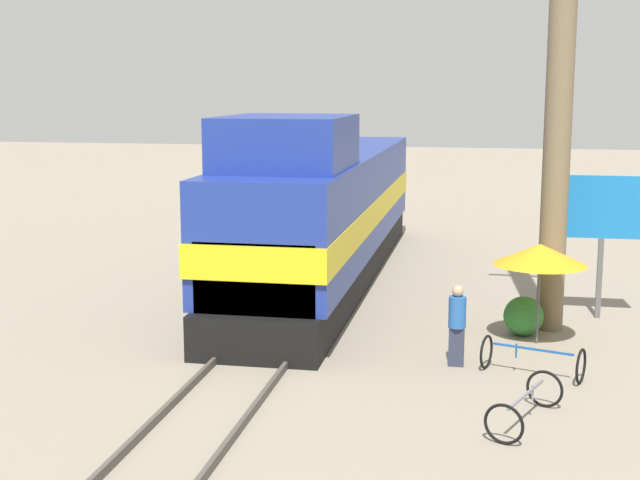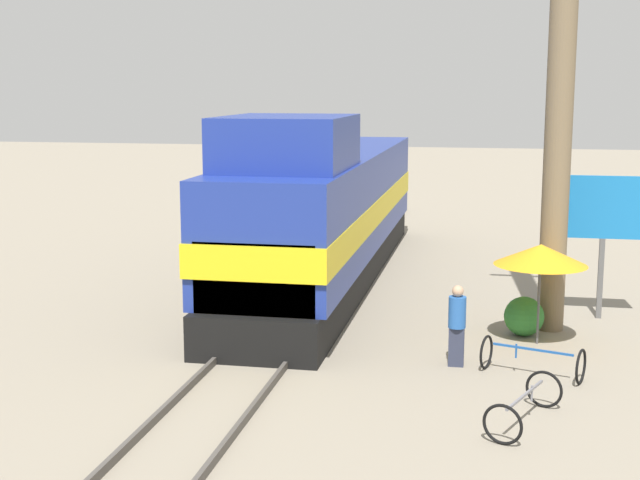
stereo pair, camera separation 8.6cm
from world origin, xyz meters
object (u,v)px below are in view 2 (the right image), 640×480
object	(u,v)px
vendor_umbrella	(541,255)
bicycle	(532,359)
person_bystander	(457,323)
utility_pole	(561,85)
billboard_sign	(604,215)
bicycle_spare	(525,405)
locomotive	(324,213)

from	to	relation	value
vendor_umbrella	bicycle	size ratio (longest dim) A/B	1.09
vendor_umbrella	person_bystander	xyz separation A→B (m)	(-1.62, -1.87, -1.05)
utility_pole	bicycle	size ratio (longest dim) A/B	5.47
utility_pole	person_bystander	size ratio (longest dim) A/B	6.69
utility_pole	bicycle	xyz separation A→B (m)	(-0.52, -3.47, -5.08)
billboard_sign	bicycle	size ratio (longest dim) A/B	1.71
bicycle_spare	person_bystander	bearing A→B (deg)	-45.58
vendor_umbrella	bicycle_spare	size ratio (longest dim) A/B	1.05
bicycle	bicycle_spare	bearing A→B (deg)	14.02
locomotive	billboard_sign	world-z (taller)	locomotive
utility_pole	vendor_umbrella	distance (m)	3.73
billboard_sign	locomotive	bearing A→B (deg)	160.41
utility_pole	bicycle_spare	size ratio (longest dim) A/B	5.27
person_bystander	bicycle	world-z (taller)	person_bystander
bicycle	bicycle_spare	xyz separation A→B (m)	(-0.21, -2.55, -0.01)
utility_pole	bicycle_spare	bearing A→B (deg)	-96.91
billboard_sign	bicycle_spare	size ratio (longest dim) A/B	1.64
utility_pole	bicycle_spare	world-z (taller)	utility_pole
billboard_sign	vendor_umbrella	bearing A→B (deg)	-121.47
locomotive	vendor_umbrella	xyz separation A→B (m)	(5.57, -4.99, -0.03)
person_bystander	bicycle	size ratio (longest dim) A/B	0.82
vendor_umbrella	billboard_sign	world-z (taller)	billboard_sign
locomotive	person_bystander	bearing A→B (deg)	-60.09
bicycle	locomotive	bearing A→B (deg)	-124.51
utility_pole	vendor_umbrella	world-z (taller)	utility_pole
bicycle_spare	utility_pole	bearing A→B (deg)	-75.26
vendor_umbrella	locomotive	bearing A→B (deg)	138.15
vendor_umbrella	bicycle_spare	world-z (taller)	vendor_umbrella
billboard_sign	utility_pole	bearing A→B (deg)	-134.19
utility_pole	billboard_sign	bearing A→B (deg)	45.81
utility_pole	billboard_sign	xyz separation A→B (m)	(1.18, 1.22, -2.96)
person_bystander	locomotive	bearing A→B (deg)	119.91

